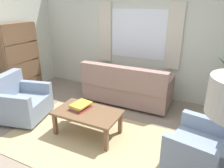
% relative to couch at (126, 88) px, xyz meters
% --- Properties ---
extents(ground_plane, '(6.24, 6.24, 0.00)m').
position_rel_couch_xyz_m(ground_plane, '(-0.01, -1.55, -0.37)').
color(ground_plane, gray).
extents(wall_back, '(5.32, 0.12, 2.60)m').
position_rel_couch_xyz_m(wall_back, '(-0.01, 0.71, 0.93)').
color(wall_back, beige).
rests_on(wall_back, ground_plane).
extents(window_with_curtains, '(1.98, 0.07, 1.40)m').
position_rel_couch_xyz_m(window_with_curtains, '(-0.01, 0.62, 1.08)').
color(window_with_curtains, white).
extents(area_rug, '(2.76, 1.76, 0.01)m').
position_rel_couch_xyz_m(area_rug, '(-0.01, -1.55, -0.36)').
color(area_rug, tan).
rests_on(area_rug, ground_plane).
extents(couch, '(1.90, 0.82, 0.92)m').
position_rel_couch_xyz_m(couch, '(0.00, 0.00, 0.00)').
color(couch, gray).
rests_on(couch, ground_plane).
extents(armchair_left, '(0.99, 1.01, 0.88)m').
position_rel_couch_xyz_m(armchair_left, '(-1.57, -1.51, -0.01)').
color(armchair_left, gray).
rests_on(armchair_left, ground_plane).
extents(armchair_right, '(0.95, 0.97, 0.88)m').
position_rel_couch_xyz_m(armchair_right, '(1.74, -1.48, -0.01)').
color(armchair_right, gray).
rests_on(armchair_right, ground_plane).
extents(coffee_table, '(1.10, 0.64, 0.44)m').
position_rel_couch_xyz_m(coffee_table, '(-0.12, -1.40, 0.01)').
color(coffee_table, brown).
rests_on(coffee_table, ground_plane).
extents(book_stack_on_table, '(0.30, 0.36, 0.09)m').
position_rel_couch_xyz_m(book_stack_on_table, '(-0.28, -1.36, 0.12)').
color(book_stack_on_table, '#B23833').
rests_on(book_stack_on_table, coffee_table).
extents(bookshelf, '(0.30, 0.94, 1.72)m').
position_rel_couch_xyz_m(bookshelf, '(-2.35, -0.68, 0.50)').
color(bookshelf, brown).
rests_on(bookshelf, ground_plane).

